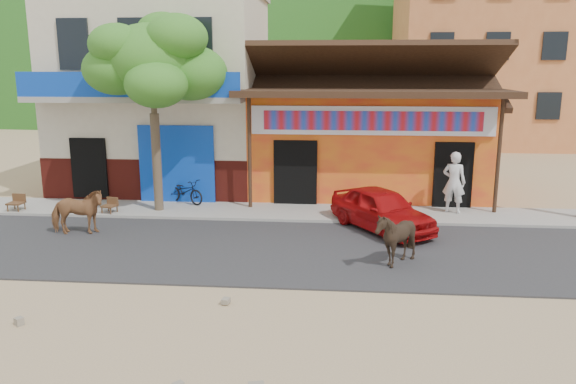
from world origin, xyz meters
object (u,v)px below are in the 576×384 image
at_px(cow_dark, 396,238).
at_px(red_car, 382,209).
at_px(pedestrian, 454,182).
at_px(tree, 154,114).
at_px(cafe_chair_left, 109,199).
at_px(scooter, 185,191).
at_px(cafe_chair_right, 15,196).
at_px(cow_tan, 77,212).

xyz_separation_m(cow_dark, red_car, (-0.10, 2.85, -0.06)).
bearing_deg(red_car, pedestrian, 4.66).
bearing_deg(tree, cafe_chair_left, -160.35).
bearing_deg(scooter, cow_dark, -99.78).
bearing_deg(cow_dark, tree, -129.41).
distance_m(scooter, cafe_chair_right, 5.19).
distance_m(tree, cafe_chair_left, 2.97).
relative_size(cow_tan, cow_dark, 1.15).
bearing_deg(pedestrian, cow_dark, 86.52).
xyz_separation_m(cow_tan, red_car, (8.26, 1.13, -0.03)).
bearing_deg(cow_dark, cow_tan, -109.59).
xyz_separation_m(pedestrian, cafe_chair_left, (-10.50, -0.97, -0.52)).
bearing_deg(red_car, cow_tan, 153.95).
xyz_separation_m(cafe_chair_left, cafe_chair_right, (-3.00, 0.00, 0.05)).
bearing_deg(cafe_chair_right, cafe_chair_left, 3.24).
height_order(cow_dark, scooter, cow_dark).
bearing_deg(cafe_chair_left, scooter, 49.89).
bearing_deg(tree, cow_dark, -31.45).
bearing_deg(scooter, cafe_chair_left, 154.16).
bearing_deg(tree, scooter, 56.12).
distance_m(cow_tan, cafe_chair_right, 3.55).
height_order(cafe_chair_left, cafe_chair_right, cafe_chair_right).
xyz_separation_m(cow_tan, cow_dark, (8.36, -1.72, 0.02)).
bearing_deg(cow_tan, tree, -39.38).
distance_m(cow_dark, pedestrian, 5.19).
bearing_deg(tree, cow_tan, -120.36).
distance_m(cow_dark, scooter, 8.11).
bearing_deg(tree, pedestrian, 2.95).
relative_size(cow_dark, red_car, 0.37).
bearing_deg(cafe_chair_left, red_car, 9.00).
xyz_separation_m(red_car, cafe_chair_right, (-11.20, 0.86, -0.04)).
distance_m(red_car, scooter, 6.60).
relative_size(cow_dark, cafe_chair_left, 1.53).
bearing_deg(scooter, red_car, -80.73).
relative_size(cow_tan, cafe_chair_left, 1.75).
bearing_deg(cow_tan, scooter, -40.33).
height_order(scooter, cafe_chair_right, cafe_chair_right).
distance_m(tree, pedestrian, 9.34).
relative_size(scooter, cafe_chair_right, 1.62).
height_order(pedestrian, cafe_chair_left, pedestrian).
bearing_deg(cow_tan, red_car, -91.22).
bearing_deg(red_car, tree, 134.79).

